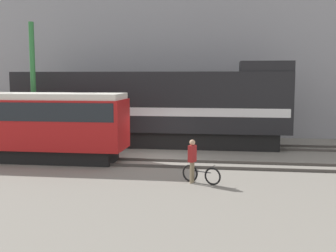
{
  "coord_description": "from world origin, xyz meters",
  "views": [
    {
      "loc": [
        3.47,
        -21.72,
        4.29
      ],
      "look_at": [
        0.48,
        -0.59,
        1.8
      ],
      "focal_mm": 45.0,
      "sensor_mm": 36.0,
      "label": 1
    }
  ],
  "objects_px": {
    "bicycle": "(201,175)",
    "utility_pole_center": "(33,87)",
    "streetcar": "(37,122)",
    "freight_locomotive": "(152,107)",
    "person": "(192,156)"
  },
  "relations": [
    {
      "from": "bicycle",
      "to": "utility_pole_center",
      "type": "distance_m",
      "value": 12.28
    },
    {
      "from": "streetcar",
      "to": "utility_pole_center",
      "type": "height_order",
      "value": "utility_pole_center"
    },
    {
      "from": "freight_locomotive",
      "to": "utility_pole_center",
      "type": "bearing_deg",
      "value": -156.61
    },
    {
      "from": "streetcar",
      "to": "utility_pole_center",
      "type": "distance_m",
      "value": 3.59
    },
    {
      "from": "bicycle",
      "to": "utility_pole_center",
      "type": "xyz_separation_m",
      "value": [
        -10.05,
        6.22,
        3.33
      ]
    },
    {
      "from": "bicycle",
      "to": "utility_pole_center",
      "type": "height_order",
      "value": "utility_pole_center"
    },
    {
      "from": "person",
      "to": "utility_pole_center",
      "type": "height_order",
      "value": "utility_pole_center"
    },
    {
      "from": "streetcar",
      "to": "bicycle",
      "type": "bearing_deg",
      "value": -21.83
    },
    {
      "from": "bicycle",
      "to": "person",
      "type": "height_order",
      "value": "person"
    },
    {
      "from": "bicycle",
      "to": "person",
      "type": "xyz_separation_m",
      "value": [
        -0.37,
        0.01,
        0.73
      ]
    },
    {
      "from": "person",
      "to": "bicycle",
      "type": "bearing_deg",
      "value": -2.11
    },
    {
      "from": "streetcar",
      "to": "person",
      "type": "xyz_separation_m",
      "value": [
        8.19,
        -3.42,
        -0.9
      ]
    },
    {
      "from": "freight_locomotive",
      "to": "streetcar",
      "type": "bearing_deg",
      "value": -131.64
    },
    {
      "from": "streetcar",
      "to": "utility_pole_center",
      "type": "xyz_separation_m",
      "value": [
        -1.49,
        2.79,
        1.7
      ]
    },
    {
      "from": "freight_locomotive",
      "to": "streetcar",
      "type": "distance_m",
      "value": 7.47
    }
  ]
}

